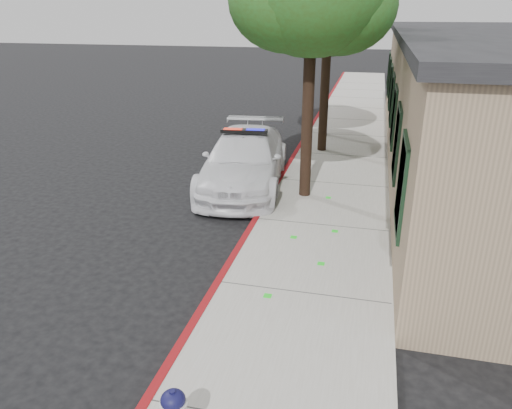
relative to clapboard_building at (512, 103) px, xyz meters
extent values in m
plane|color=black|center=(-6.69, -9.00, -2.13)|extent=(120.00, 120.00, 0.00)
cube|color=#9B968D|center=(-5.09, -6.00, -2.05)|extent=(3.20, 60.00, 0.15)
cube|color=maroon|center=(-6.63, -6.00, -2.05)|extent=(0.14, 60.00, 0.16)
cube|color=#9B8365|center=(0.01, 0.00, -0.13)|extent=(7.00, 20.00, 4.00)
cube|color=black|center=(-3.52, -8.00, -0.18)|extent=(0.08, 1.48, 1.68)
cube|color=black|center=(-3.52, -5.00, -0.18)|extent=(0.08, 1.48, 1.68)
cube|color=black|center=(-3.52, -2.00, -0.18)|extent=(0.08, 1.48, 1.68)
cube|color=black|center=(-3.52, 1.00, -0.18)|extent=(0.08, 1.48, 1.68)
cube|color=black|center=(-3.52, 4.00, -0.18)|extent=(0.08, 1.48, 1.68)
cube|color=black|center=(-3.52, 7.00, -0.18)|extent=(0.08, 1.48, 1.68)
cube|color=black|center=(-3.52, 10.00, -0.18)|extent=(0.08, 1.48, 1.68)
imported|color=white|center=(-7.59, -3.43, -1.34)|extent=(2.80, 5.64, 1.57)
cube|color=black|center=(-7.59, -3.43, -0.49)|extent=(1.22, 0.41, 0.10)
cube|color=red|center=(-7.91, -3.46, -0.49)|extent=(0.54, 0.30, 0.11)
cube|color=#0D0CD7|center=(-7.27, -3.39, -0.49)|extent=(0.54, 0.30, 0.11)
cylinder|color=silver|center=(-5.99, -12.57, -1.36)|extent=(0.31, 0.31, 0.04)
ellipsoid|color=#100F39|center=(-5.99, -12.57, -1.31)|extent=(0.28, 0.28, 0.21)
cylinder|color=#100F39|center=(-5.99, -12.57, -1.21)|extent=(0.07, 0.07, 0.06)
cylinder|color=black|center=(-5.73, -4.12, 0.06)|extent=(0.29, 0.29, 4.07)
ellipsoid|color=#2D4B17|center=(-5.11, -3.91, 2.78)|extent=(2.72, 2.72, 2.31)
ellipsoid|color=#2D4B17|center=(-6.25, -4.35, 2.89)|extent=(2.83, 2.83, 2.40)
cylinder|color=black|center=(-5.79, 0.51, 0.20)|extent=(0.31, 0.31, 4.34)
cylinder|color=black|center=(-5.99, 2.85, -0.30)|extent=(0.25, 0.25, 3.34)
ellipsoid|color=#184C18|center=(-5.99, 2.85, 2.23)|extent=(2.86, 2.86, 2.44)
ellipsoid|color=#184C18|center=(-5.62, 3.20, 1.94)|extent=(2.20, 2.20, 1.87)
ellipsoid|color=#184C18|center=(-6.15, 2.47, 2.03)|extent=(2.29, 2.29, 1.95)
camera|label=1|loc=(-4.13, -16.40, 2.69)|focal=34.08mm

